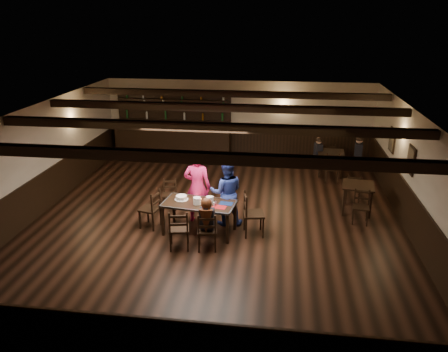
# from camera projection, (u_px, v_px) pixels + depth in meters

# --- Properties ---
(ground) EXTENTS (10.00, 10.00, 0.00)m
(ground) POSITION_uv_depth(u_px,v_px,m) (217.00, 221.00, 10.70)
(ground) COLOR black
(ground) RESTS_ON ground
(room_shell) EXTENTS (9.02, 10.02, 2.71)m
(room_shell) POSITION_uv_depth(u_px,v_px,m) (217.00, 152.00, 10.13)
(room_shell) COLOR beige
(room_shell) RESTS_ON ground
(dining_table) EXTENTS (1.72, 1.02, 0.75)m
(dining_table) POSITION_uv_depth(u_px,v_px,m) (199.00, 206.00, 9.89)
(dining_table) COLOR black
(dining_table) RESTS_ON ground
(chair_near_left) EXTENTS (0.50, 0.48, 0.91)m
(chair_near_left) POSITION_uv_depth(u_px,v_px,m) (179.00, 227.00, 9.21)
(chair_near_left) COLOR black
(chair_near_left) RESTS_ON ground
(chair_near_right) EXTENTS (0.46, 0.44, 0.87)m
(chair_near_right) POSITION_uv_depth(u_px,v_px,m) (207.00, 229.00, 9.18)
(chair_near_right) COLOR black
(chair_near_right) RESTS_ON ground
(chair_end_left) EXTENTS (0.50, 0.52, 0.93)m
(chair_end_left) POSITION_uv_depth(u_px,v_px,m) (153.00, 206.00, 10.19)
(chair_end_left) COLOR black
(chair_end_left) RESTS_ON ground
(chair_end_right) EXTENTS (0.53, 0.55, 1.02)m
(chair_end_right) POSITION_uv_depth(u_px,v_px,m) (250.00, 211.00, 9.84)
(chair_end_right) COLOR black
(chair_end_right) RESTS_ON ground
(chair_far_pushed) EXTENTS (0.41, 0.39, 0.77)m
(chair_far_pushed) POSITION_uv_depth(u_px,v_px,m) (170.00, 191.00, 11.28)
(chair_far_pushed) COLOR black
(chair_far_pushed) RESTS_ON ground
(woman_pink) EXTENTS (0.66, 0.44, 1.78)m
(woman_pink) POSITION_uv_depth(u_px,v_px,m) (197.00, 187.00, 10.40)
(woman_pink) COLOR #F01B74
(woman_pink) RESTS_ON ground
(man_blue) EXTENTS (0.88, 0.73, 1.63)m
(man_blue) POSITION_uv_depth(u_px,v_px,m) (226.00, 192.00, 10.29)
(man_blue) COLOR navy
(man_blue) RESTS_ON ground
(seated_person) EXTENTS (0.31, 0.47, 0.76)m
(seated_person) POSITION_uv_depth(u_px,v_px,m) (207.00, 215.00, 9.13)
(seated_person) COLOR black
(seated_person) RESTS_ON ground
(cake) EXTENTS (0.31, 0.31, 0.10)m
(cake) POSITION_uv_depth(u_px,v_px,m) (181.00, 198.00, 10.02)
(cake) COLOR white
(cake) RESTS_ON dining_table
(plate_stack_a) EXTENTS (0.17, 0.17, 0.16)m
(plate_stack_a) POSITION_uv_depth(u_px,v_px,m) (197.00, 201.00, 9.77)
(plate_stack_a) COLOR white
(plate_stack_a) RESTS_ON dining_table
(plate_stack_b) EXTENTS (0.15, 0.15, 0.17)m
(plate_stack_b) POSITION_uv_depth(u_px,v_px,m) (209.00, 200.00, 9.78)
(plate_stack_b) COLOR white
(plate_stack_b) RESTS_ON dining_table
(tea_light) EXTENTS (0.06, 0.06, 0.06)m
(tea_light) POSITION_uv_depth(u_px,v_px,m) (204.00, 201.00, 9.89)
(tea_light) COLOR #A5A8AD
(tea_light) RESTS_ON dining_table
(salt_shaker) EXTENTS (0.04, 0.04, 0.09)m
(salt_shaker) POSITION_uv_depth(u_px,v_px,m) (214.00, 204.00, 9.68)
(salt_shaker) COLOR silver
(salt_shaker) RESTS_ON dining_table
(pepper_shaker) EXTENTS (0.04, 0.04, 0.10)m
(pepper_shaker) POSITION_uv_depth(u_px,v_px,m) (215.00, 203.00, 9.73)
(pepper_shaker) COLOR #A5A8AD
(pepper_shaker) RESTS_ON dining_table
(drink_glass) EXTENTS (0.07, 0.07, 0.12)m
(drink_glass) POSITION_uv_depth(u_px,v_px,m) (212.00, 199.00, 9.93)
(drink_glass) COLOR silver
(drink_glass) RESTS_ON dining_table
(menu_red) EXTENTS (0.34, 0.27, 0.00)m
(menu_red) POSITION_uv_depth(u_px,v_px,m) (219.00, 207.00, 9.64)
(menu_red) COLOR maroon
(menu_red) RESTS_ON dining_table
(menu_blue) EXTENTS (0.33, 0.25, 0.00)m
(menu_blue) POSITION_uv_depth(u_px,v_px,m) (226.00, 203.00, 9.82)
(menu_blue) COLOR #0D1C42
(menu_blue) RESTS_ON dining_table
(bar_counter) EXTENTS (4.13, 0.70, 2.20)m
(bar_counter) POSITION_uv_depth(u_px,v_px,m) (174.00, 138.00, 15.10)
(bar_counter) COLOR black
(bar_counter) RESTS_ON ground
(back_table_a) EXTENTS (0.87, 0.87, 0.75)m
(back_table_a) POSITION_uv_depth(u_px,v_px,m) (358.00, 188.00, 10.95)
(back_table_a) COLOR black
(back_table_a) RESTS_ON ground
(back_table_b) EXTENTS (0.84, 0.84, 0.75)m
(back_table_b) POSITION_uv_depth(u_px,v_px,m) (331.00, 155.00, 13.57)
(back_table_b) COLOR black
(back_table_b) RESTS_ON ground
(bg_patron_left) EXTENTS (0.26, 0.37, 0.69)m
(bg_patron_left) POSITION_uv_depth(u_px,v_px,m) (318.00, 148.00, 13.72)
(bg_patron_left) COLOR black
(bg_patron_left) RESTS_ON ground
(bg_patron_right) EXTENTS (0.28, 0.41, 0.78)m
(bg_patron_right) POSITION_uv_depth(u_px,v_px,m) (359.00, 148.00, 13.54)
(bg_patron_right) COLOR black
(bg_patron_right) RESTS_ON ground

